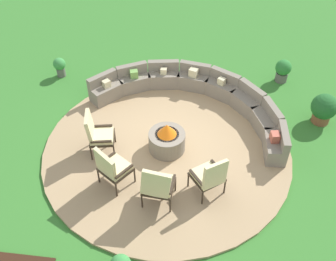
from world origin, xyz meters
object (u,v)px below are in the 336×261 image
Objects in this scene: lounge_chair_back_left at (158,185)px; fire_pit at (167,139)px; lounge_chair_front_left at (97,133)px; lounge_chair_back_right at (210,176)px; potted_plant_0 at (60,66)px; potted_plant_3 at (324,108)px; potted_plant_1 at (283,70)px; curved_stone_bench at (198,96)px; lounge_chair_front_right at (112,167)px.

fire_pit is at bearing 94.94° from lounge_chair_back_left.
lounge_chair_front_left is 1.06× the size of lounge_chair_back_right.
fire_pit is 1.59m from lounge_chair_back_left.
potted_plant_3 is at bearing -8.99° from potted_plant_0.
potted_plant_1 is (2.88, 4.70, -0.26)m from lounge_chair_back_left.
potted_plant_1 is (4.43, 3.39, -0.26)m from lounge_chair_front_left.
lounge_chair_front_left is 5.58m from potted_plant_1.
fire_pit reaches higher than potted_plant_3.
curved_stone_bench is at bearing 70.52° from fire_pit.
lounge_chair_back_left is at bearing 163.80° from lounge_chair_back_right.
lounge_chair_back_right is (2.02, 0.03, -0.02)m from lounge_chair_front_right.
potted_plant_0 is 7.21m from potted_plant_3.
lounge_chair_back_left reaches higher than potted_plant_3.
potted_plant_0 is at bearing 102.07° from lounge_chair_back_right.
lounge_chair_front_right reaches higher than curved_stone_bench.
potted_plant_3 is (2.71, 2.66, -0.17)m from lounge_chair_back_right.
lounge_chair_front_right is at bearing 18.85° from lounge_chair_front_left.
curved_stone_bench is 4.81× the size of lounge_chair_back_right.
lounge_chair_front_left reaches higher than lounge_chair_back_right.
lounge_chair_back_left reaches higher than lounge_chair_back_right.
lounge_chair_back_left is (1.55, -1.31, 0.00)m from lounge_chair_front_left.
lounge_chair_back_right is (1.02, -1.17, 0.25)m from fire_pit.
potted_plant_0 is at bearing -175.26° from potted_plant_1.
lounge_chair_front_right is (0.54, -0.94, -0.01)m from lounge_chair_front_left.
fire_pit is 1.46× the size of potted_plant_0.
lounge_chair_front_left is at bearing 155.09° from lounge_chair_front_right.
lounge_chair_front_right is at bearing 143.41° from lounge_chair_back_right.
fire_pit is 1.05× the size of potted_plant_3.
lounge_chair_front_right reaches higher than lounge_chair_back_right.
curved_stone_bench is 3.13m from potted_plant_3.
lounge_chair_front_left is 1.36× the size of potted_plant_3.
potted_plant_1 is (6.28, 0.52, 0.03)m from potted_plant_0.
lounge_chair_back_right is (0.42, -2.88, 0.25)m from curved_stone_bench.
curved_stone_bench is 4.53× the size of lounge_chair_front_left.
curved_stone_bench is 2.92m from lounge_chair_front_left.
potted_plant_1 is (2.28, 1.42, 0.02)m from curved_stone_bench.
lounge_chair_front_left reaches higher than potted_plant_3.
potted_plant_3 is (3.73, 1.48, 0.08)m from fire_pit.
lounge_chair_back_right is 1.55× the size of potted_plant_1.
lounge_chair_back_right is at bearing -40.60° from potted_plant_0.
potted_plant_3 is (3.72, 3.05, -0.20)m from lounge_chair_back_left.
lounge_chair_front_left is at bearing -57.10° from potted_plant_0.
lounge_chair_front_left is at bearing -161.73° from potted_plant_3.
potted_plant_0 is at bearing 157.41° from lounge_chair_front_right.
lounge_chair_front_left reaches higher than potted_plant_0.
fire_pit is 0.77× the size of lounge_chair_front_left.
potted_plant_0 is (-3.40, 2.61, -0.02)m from fire_pit.
lounge_chair_back_left reaches higher than lounge_chair_front_right.
potted_plant_0 is (-1.85, 2.87, -0.29)m from lounge_chair_front_left.
potted_plant_3 is at bearing 64.83° from lounge_chair_front_right.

